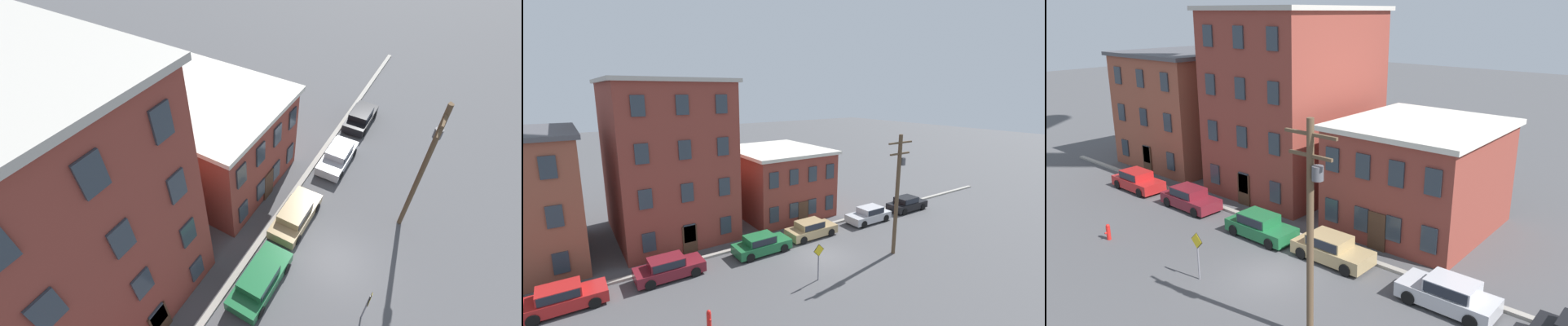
% 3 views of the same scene
% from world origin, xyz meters
% --- Properties ---
extents(ground_plane, '(200.00, 200.00, 0.00)m').
position_xyz_m(ground_plane, '(0.00, 0.00, 0.00)').
color(ground_plane, '#4C4C4F').
extents(kerb_strip, '(56.00, 0.36, 0.16)m').
position_xyz_m(kerb_strip, '(0.00, 4.50, 0.08)').
color(kerb_strip, '#9E998E').
rests_on(kerb_strip, ground_plane).
extents(apartment_midblock, '(9.32, 11.16, 13.07)m').
position_xyz_m(apartment_midblock, '(-8.13, 11.32, 6.55)').
color(apartment_midblock, brown).
rests_on(apartment_midblock, ground_plane).
extents(apartment_far, '(8.82, 9.59, 6.50)m').
position_xyz_m(apartment_far, '(2.49, 10.53, 3.26)').
color(apartment_far, brown).
rests_on(apartment_far, ground_plane).
extents(car_red, '(4.40, 1.92, 1.43)m').
position_xyz_m(car_red, '(-16.48, 3.04, 0.75)').
color(car_red, '#B21E1E').
rests_on(car_red, ground_plane).
extents(car_maroon, '(4.40, 1.92, 1.43)m').
position_xyz_m(car_maroon, '(-10.51, 3.24, 0.75)').
color(car_maroon, maroon).
rests_on(car_maroon, ground_plane).
extents(car_green, '(4.40, 1.92, 1.43)m').
position_xyz_m(car_green, '(-3.62, 3.01, 0.75)').
color(car_green, '#1E6638').
rests_on(car_green, ground_plane).
extents(car_tan, '(4.40, 1.92, 1.43)m').
position_xyz_m(car_tan, '(1.36, 3.33, 0.75)').
color(car_tan, tan).
rests_on(car_tan, ground_plane).
extents(car_silver, '(4.40, 1.92, 1.43)m').
position_xyz_m(car_silver, '(8.10, 3.09, 0.75)').
color(car_silver, '#B7B7BC').
rests_on(car_silver, ground_plane).
extents(car_black, '(4.40, 1.92, 1.43)m').
position_xyz_m(car_black, '(13.77, 3.24, 0.75)').
color(car_black, black).
rests_on(car_black, ground_plane).
extents(caution_sign, '(0.85, 0.08, 2.52)m').
position_xyz_m(caution_sign, '(-2.44, -2.44, 1.66)').
color(caution_sign, slate).
rests_on(caution_sign, ground_plane).
extents(utility_pole, '(2.40, 0.44, 9.11)m').
position_xyz_m(utility_pole, '(4.82, -2.55, 5.12)').
color(utility_pole, brown).
rests_on(utility_pole, ground_plane).
extents(fire_hydrant, '(0.24, 0.34, 0.96)m').
position_xyz_m(fire_hydrant, '(-10.11, -2.91, 0.48)').
color(fire_hydrant, red).
rests_on(fire_hydrant, ground_plane).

